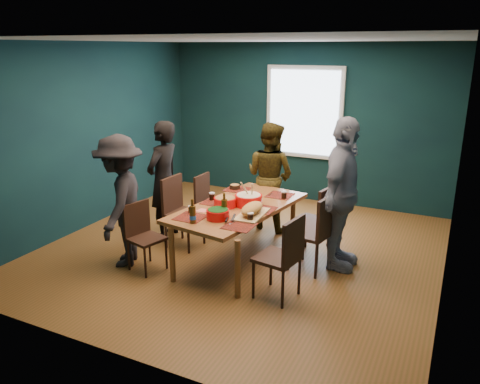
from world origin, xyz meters
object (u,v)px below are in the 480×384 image
(chair_right_far, at_px, (319,217))
(chair_right_mid, at_px, (318,228))
(chair_left_near, at_px, (142,231))
(person_right, at_px, (342,195))
(person_near_left, at_px, (121,201))
(chair_right_near, at_px, (285,252))
(chair_left_mid, at_px, (179,206))
(cutting_board, at_px, (252,210))
(bowl_salad, at_px, (225,202))
(dining_table, at_px, (238,211))
(person_back, at_px, (270,176))
(bowl_herbs, at_px, (218,214))
(chair_left_far, at_px, (207,199))
(bowl_dumpling, at_px, (249,199))
(person_far_left, at_px, (164,180))

(chair_right_far, height_order, chair_right_mid, same)
(chair_left_near, distance_m, person_right, 2.44)
(chair_right_mid, xyz_separation_m, person_near_left, (-2.24, -0.83, 0.26))
(chair_right_near, bearing_deg, chair_left_mid, 166.73)
(chair_left_mid, relative_size, chair_left_near, 1.15)
(cutting_board, bearing_deg, bowl_salad, 157.04)
(dining_table, height_order, bowl_salad, bowl_salad)
(person_back, distance_m, bowl_salad, 1.31)
(chair_right_far, bearing_deg, chair_left_near, -134.97)
(chair_left_near, distance_m, bowl_herbs, 1.01)
(chair_left_mid, distance_m, chair_right_near, 1.96)
(chair_left_far, height_order, person_near_left, person_near_left)
(dining_table, relative_size, chair_left_far, 2.39)
(dining_table, xyz_separation_m, chair_right_mid, (1.00, 0.11, -0.10))
(chair_right_mid, height_order, chair_right_near, chair_right_mid)
(chair_left_far, xyz_separation_m, bowl_dumpling, (0.94, -0.61, 0.31))
(chair_left_far, distance_m, chair_right_mid, 1.92)
(chair_left_mid, xyz_separation_m, person_back, (0.86, 1.15, 0.24))
(chair_left_far, bearing_deg, chair_left_mid, -96.73)
(person_near_left, relative_size, cutting_board, 2.40)
(person_near_left, bearing_deg, chair_left_mid, 134.18)
(dining_table, distance_m, chair_right_near, 1.11)
(chair_left_mid, xyz_separation_m, chair_right_mid, (1.93, 0.04, 0.00))
(chair_right_mid, xyz_separation_m, person_back, (-1.07, 1.11, 0.24))
(cutting_board, bearing_deg, bowl_dumpling, 117.54)
(person_back, xyz_separation_m, bowl_dumpling, (0.18, -1.15, 0.00))
(dining_table, height_order, bowl_dumpling, bowl_dumpling)
(person_far_left, relative_size, cutting_board, 2.45)
(chair_left_far, relative_size, chair_right_far, 0.88)
(bowl_salad, xyz_separation_m, bowl_herbs, (0.13, -0.43, -0.00))
(chair_right_far, distance_m, person_right, 0.50)
(dining_table, bearing_deg, chair_left_far, 149.86)
(chair_left_far, bearing_deg, chair_right_far, -3.72)
(person_near_left, xyz_separation_m, bowl_herbs, (1.24, 0.20, -0.03))
(chair_left_mid, xyz_separation_m, bowl_salad, (0.80, -0.16, 0.23))
(chair_right_mid, relative_size, cutting_board, 1.41)
(chair_left_mid, xyz_separation_m, chair_left_near, (-0.02, -0.79, -0.07))
(person_right, bearing_deg, person_near_left, 113.17)
(person_far_left, xyz_separation_m, person_near_left, (0.03, -0.95, -0.02))
(bowl_dumpling, bearing_deg, dining_table, -146.83)
(chair_right_near, distance_m, bowl_dumpling, 1.10)
(dining_table, distance_m, person_back, 1.23)
(dining_table, xyz_separation_m, person_right, (1.20, 0.35, 0.28))
(chair_right_far, relative_size, person_back, 0.60)
(chair_left_mid, bearing_deg, person_back, 56.50)
(person_far_left, bearing_deg, chair_right_near, 68.29)
(chair_right_near, bearing_deg, person_right, 81.84)
(chair_right_near, distance_m, person_near_left, 2.14)
(dining_table, relative_size, cutting_board, 2.98)
(chair_left_near, height_order, bowl_dumpling, bowl_dumpling)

